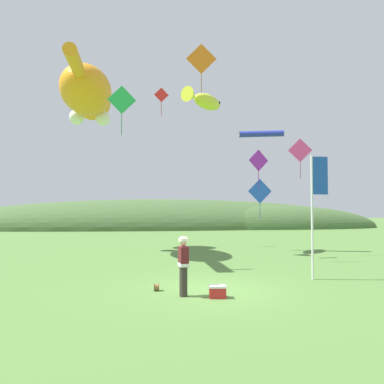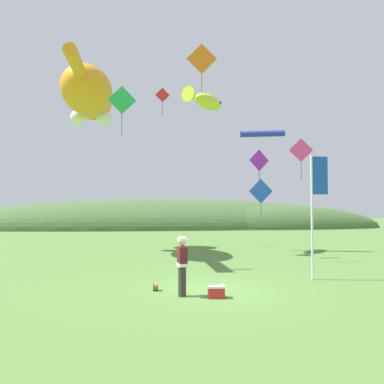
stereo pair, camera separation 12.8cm
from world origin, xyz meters
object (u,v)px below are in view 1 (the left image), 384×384
Objects in this scene: festival_attendant at (183,264)px; kite_diamond_orange at (201,59)px; kite_giant_cat at (88,95)px; kite_diamond_red at (161,95)px; festival_banner_pole at (316,198)px; picnic_cooler at (218,292)px; kite_diamond_pink at (300,151)px; kite_spool at (157,287)px; kite_diamond_green at (122,100)px; kite_diamond_violet at (259,161)px; kite_fish_windsock at (204,100)px; kite_diamond_blue at (260,191)px; kite_tube_streamer at (261,134)px.

festival_attendant is 11.36m from kite_diamond_orange.
kite_diamond_red is at bearing 31.81° from kite_giant_cat.
festival_banner_pole reaches higher than festival_attendant.
festival_attendant is 3.42× the size of picnic_cooler.
festival_attendant is 11.88m from kite_diamond_pink.
kite_diamond_orange is at bearing 68.54° from kite_spool.
kite_giant_cat is 4.49× the size of kite_diamond_pink.
picnic_cooler is 15.26m from kite_giant_cat.
kite_diamond_pink is (7.31, -5.38, -4.35)m from kite_diamond_red.
kite_diamond_green reaches higher than kite_diamond_pink.
kite_diamond_red is at bearing 94.41° from picnic_cooler.
kite_diamond_violet is (-2.50, -0.53, -0.66)m from kite_diamond_pink.
kite_spool is at bearing -107.76° from kite_fish_windsock.
kite_spool is 0.46× the size of picnic_cooler.
festival_attendant is 0.94× the size of kite_diamond_red.
kite_spool is 0.05× the size of festival_banner_pole.
kite_diamond_violet is at bearing 64.78° from picnic_cooler.
kite_giant_cat is 7.31m from kite_diamond_orange.
kite_diamond_orange is at bearing -166.51° from kite_diamond_pink.
kite_giant_cat is at bearing -148.19° from kite_diamond_red.
festival_banner_pole is (5.87, 1.08, 2.87)m from kite_spool.
kite_diamond_orange reaches higher than kite_diamond_red.
kite_diamond_red is at bearing 103.96° from kite_diamond_orange.
kite_diamond_blue is (7.90, 5.57, -3.72)m from kite_diamond_green.
kite_diamond_red is 0.78× the size of kite_diamond_blue.
kite_fish_windsock is at bearing 156.46° from kite_diamond_pink.
kite_diamond_violet is (2.45, -2.68, -3.84)m from kite_fish_windsock.
kite_diamond_pink is at bearing -12.88° from kite_giant_cat.
kite_tube_streamer is 7.30m from kite_diamond_red.
kite_diamond_red reaches higher than festival_attendant.
kite_diamond_orange reaches higher than kite_diamond_pink.
kite_spool is 0.13× the size of kite_diamond_red.
festival_attendant is at bearing 162.77° from picnic_cooler.
kite_diamond_pink is at bearing 11.88° from kite_diamond_violet.
kite_fish_windsock reaches higher than kite_spool.
kite_diamond_green reaches higher than kite_tube_streamer.
kite_fish_windsock is (1.29, 10.63, 8.67)m from picnic_cooler.
kite_diamond_red is (0.68, 12.73, 9.90)m from kite_spool.
kite_diamond_violet is at bearing -168.12° from kite_diamond_pink.
kite_diamond_red is 0.78× the size of kite_diamond_orange.
kite_tube_streamer is (10.14, -0.55, -2.14)m from kite_giant_cat.
kite_tube_streamer is 1.12× the size of kite_diamond_blue.
kite_fish_windsock is at bearing 49.63° from kite_diamond_green.
festival_banner_pole is 9.29m from kite_tube_streamer.
festival_attendant is 5.80m from festival_banner_pole.
kite_diamond_violet is 0.85× the size of kite_diamond_blue.
kite_spool is at bearing -169.59° from festival_banner_pole.
kite_diamond_orange is at bearing -101.07° from kite_fish_windsock.
kite_diamond_pink is (2.13, 6.27, 2.69)m from festival_banner_pole.
kite_diamond_red is at bearing 90.39° from festival_attendant.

